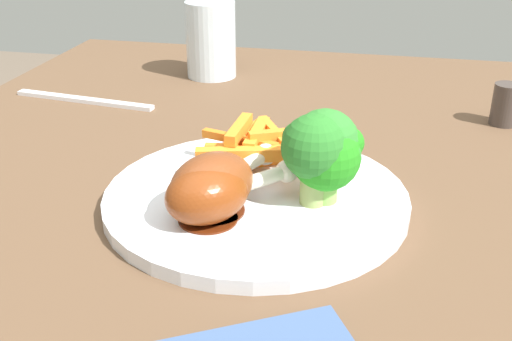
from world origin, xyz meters
name	(u,v)px	position (x,y,z in m)	size (l,w,h in m)	color
dining_table	(220,327)	(0.00, 0.00, 0.63)	(1.10, 0.76, 0.75)	brown
dinner_plate	(256,198)	(0.03, -0.03, 0.75)	(0.26, 0.26, 0.01)	silver
broccoli_floret_front	(325,146)	(0.03, -0.08, 0.80)	(0.06, 0.06, 0.08)	#85A84F
broccoli_floret_middle	(314,148)	(0.02, -0.08, 0.81)	(0.06, 0.06, 0.08)	#8FA457
broccoli_floret_back	(328,156)	(0.03, -0.09, 0.80)	(0.06, 0.06, 0.07)	#84BE51
carrot_fries_pile	(258,146)	(0.08, -0.02, 0.78)	(0.10, 0.13, 0.04)	orange
chicken_drumstick_near	(211,183)	(-0.01, 0.00, 0.78)	(0.13, 0.08, 0.05)	#56220F
chicken_drumstick_far	(212,193)	(-0.02, 0.00, 0.78)	(0.11, 0.10, 0.04)	#551E0A
fork	(84,100)	(0.24, 0.24, 0.75)	(0.19, 0.01, 0.01)	silver
water_glass	(211,40)	(0.38, 0.11, 0.80)	(0.07, 0.07, 0.10)	silver
pepper_shaker	(506,104)	(0.27, -0.26, 0.77)	(0.03, 0.03, 0.05)	#423833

